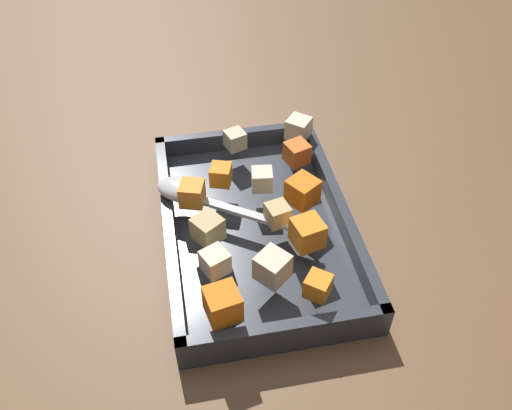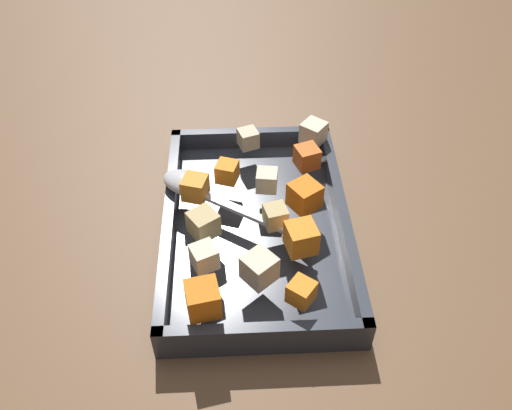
% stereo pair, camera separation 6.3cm
% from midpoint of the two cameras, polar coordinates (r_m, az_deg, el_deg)
% --- Properties ---
extents(ground_plane, '(4.00, 4.00, 0.00)m').
position_cam_midpoint_polar(ground_plane, '(0.68, -2.40, -2.01)').
color(ground_plane, brown).
extents(baking_dish, '(0.33, 0.22, 0.04)m').
position_cam_midpoint_polar(baking_dish, '(0.66, -2.74, -2.53)').
color(baking_dish, '#333842').
rests_on(baking_dish, ground_plane).
extents(carrot_chunk_near_left, '(0.03, 0.03, 0.03)m').
position_cam_midpoint_polar(carrot_chunk_near_left, '(0.70, 1.69, 5.33)').
color(carrot_chunk_near_left, orange).
rests_on(carrot_chunk_near_left, baking_dish).
extents(carrot_chunk_corner_sw, '(0.04, 0.04, 0.03)m').
position_cam_midpoint_polar(carrot_chunk_corner_sw, '(0.59, 2.36, -3.06)').
color(carrot_chunk_corner_sw, orange).
rests_on(carrot_chunk_corner_sw, baking_dish).
extents(carrot_chunk_corner_ne, '(0.04, 0.04, 0.03)m').
position_cam_midpoint_polar(carrot_chunk_corner_ne, '(0.54, -6.90, -10.36)').
color(carrot_chunk_corner_ne, orange).
rests_on(carrot_chunk_corner_ne, baking_dish).
extents(carrot_chunk_under_handle, '(0.03, 0.03, 0.03)m').
position_cam_midpoint_polar(carrot_chunk_under_handle, '(0.65, -9.46, 1.06)').
color(carrot_chunk_under_handle, orange).
rests_on(carrot_chunk_under_handle, baking_dish).
extents(carrot_chunk_near_right, '(0.03, 0.03, 0.02)m').
position_cam_midpoint_polar(carrot_chunk_near_right, '(0.67, -6.37, 3.03)').
color(carrot_chunk_near_right, orange).
rests_on(carrot_chunk_near_right, baking_dish).
extents(carrot_chunk_far_left, '(0.04, 0.04, 0.03)m').
position_cam_midpoint_polar(carrot_chunk_far_left, '(0.64, 2.06, 1.31)').
color(carrot_chunk_far_left, orange).
rests_on(carrot_chunk_far_left, baking_dish).
extents(carrot_chunk_back_center, '(0.03, 0.03, 0.02)m').
position_cam_midpoint_polar(carrot_chunk_back_center, '(0.55, 3.18, -8.58)').
color(carrot_chunk_back_center, orange).
rests_on(carrot_chunk_back_center, baking_dish).
extents(potato_chunk_corner_se, '(0.04, 0.04, 0.03)m').
position_cam_midpoint_polar(potato_chunk_corner_se, '(0.74, 1.98, 7.88)').
color(potato_chunk_corner_se, beige).
rests_on(potato_chunk_corner_se, baking_dish).
extents(potato_chunk_mid_left, '(0.03, 0.03, 0.03)m').
position_cam_midpoint_polar(potato_chunk_mid_left, '(0.57, -7.44, -6.03)').
color(potato_chunk_mid_left, beige).
rests_on(potato_chunk_mid_left, baking_dish).
extents(potato_chunk_corner_nw, '(0.03, 0.03, 0.02)m').
position_cam_midpoint_polar(potato_chunk_corner_nw, '(0.62, -0.66, -1.10)').
color(potato_chunk_corner_nw, tan).
rests_on(potato_chunk_corner_nw, baking_dish).
extents(potato_chunk_rim_edge, '(0.04, 0.04, 0.03)m').
position_cam_midpoint_polar(potato_chunk_rim_edge, '(0.60, -8.03, -2.61)').
color(potato_chunk_rim_edge, tan).
rests_on(potato_chunk_rim_edge, baking_dish).
extents(potato_chunk_far_right, '(0.03, 0.03, 0.02)m').
position_cam_midpoint_polar(potato_chunk_far_right, '(0.72, -4.71, 6.68)').
color(potato_chunk_far_right, beige).
rests_on(potato_chunk_far_right, baking_dish).
extents(parsnip_chunk_heap_top, '(0.04, 0.04, 0.03)m').
position_cam_midpoint_polar(parsnip_chunk_heap_top, '(0.56, -1.50, -6.63)').
color(parsnip_chunk_heap_top, beige).
rests_on(parsnip_chunk_heap_top, baking_dish).
extents(parsnip_chunk_heap_side, '(0.03, 0.03, 0.02)m').
position_cam_midpoint_polar(parsnip_chunk_heap_side, '(0.66, -2.11, 2.55)').
color(parsnip_chunk_heap_side, beige).
rests_on(parsnip_chunk_heap_side, baking_dish).
extents(serving_spoon, '(0.13, 0.18, 0.02)m').
position_cam_midpoint_polar(serving_spoon, '(0.65, -9.51, 1.07)').
color(serving_spoon, silver).
rests_on(serving_spoon, baking_dish).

